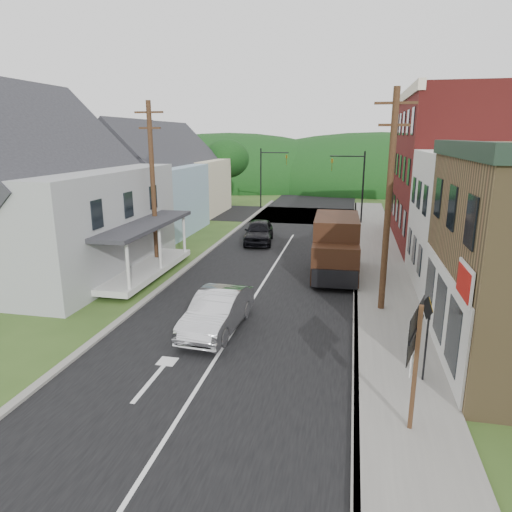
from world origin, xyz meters
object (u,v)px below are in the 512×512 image
Objects in this scene: silver_sedan at (217,312)px; route_sign_cluster at (415,350)px; delivery_van at (336,247)px; warning_sign at (427,327)px; dark_sedan at (259,232)px.

route_sign_cluster reaches higher than silver_sedan.
delivery_van is 10.91m from warning_sign.
route_sign_cluster is (7.85, -19.77, 1.47)m from dark_sedan.
delivery_van is at bearing 116.87° from route_sign_cluster.
silver_sedan is 14.86m from dark_sedan.
route_sign_cluster reaches higher than warning_sign.
silver_sedan is at bearing 158.81° from route_sign_cluster.
delivery_van reaches higher than warning_sign.
dark_sedan reaches higher than silver_sedan.
delivery_van reaches higher than dark_sedan.
silver_sedan is 1.00× the size of dark_sedan.
dark_sedan is 1.42× the size of route_sign_cluster.
delivery_van is 2.15× the size of warning_sign.
warning_sign reaches higher than silver_sedan.
route_sign_cluster is 2.62m from warning_sign.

